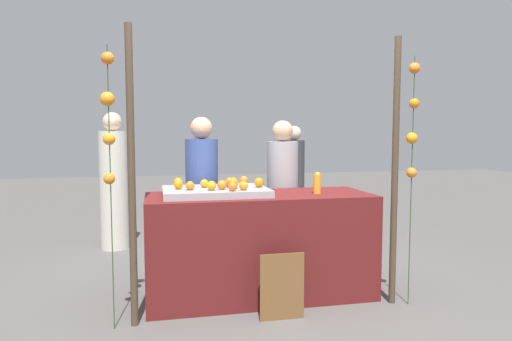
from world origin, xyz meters
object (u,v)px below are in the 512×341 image
(stall_counter, at_px, (260,245))
(orange_1, at_px, (178,185))
(juice_bottle, at_px, (317,184))
(chalkboard_sign, at_px, (282,287))
(vendor_right, at_px, (282,202))
(orange_0, at_px, (244,180))
(vendor_left, at_px, (202,203))

(stall_counter, height_order, orange_1, orange_1)
(juice_bottle, xyz_separation_m, chalkboard_sign, (-0.47, -0.50, -0.75))
(orange_1, distance_m, vendor_right, 1.27)
(stall_counter, relative_size, orange_1, 25.61)
(juice_bottle, bearing_deg, orange_1, 175.13)
(orange_0, relative_size, juice_bottle, 0.41)
(chalkboard_sign, bearing_deg, vendor_right, 74.21)
(juice_bottle, bearing_deg, chalkboard_sign, -133.08)
(stall_counter, bearing_deg, vendor_right, 58.14)
(orange_0, relative_size, vendor_left, 0.05)
(orange_1, bearing_deg, stall_counter, -3.12)
(orange_0, xyz_separation_m, juice_bottle, (0.61, -0.35, -0.01))
(stall_counter, bearing_deg, orange_1, 176.88)
(orange_0, distance_m, juice_bottle, 0.70)
(juice_bottle, distance_m, vendor_left, 1.23)
(orange_0, distance_m, vendor_left, 0.58)
(stall_counter, relative_size, juice_bottle, 10.44)
(chalkboard_sign, xyz_separation_m, vendor_right, (0.33, 1.18, 0.48))
(vendor_left, xyz_separation_m, vendor_right, (0.83, -0.03, -0.01))
(orange_1, distance_m, chalkboard_sign, 1.24)
(stall_counter, relative_size, chalkboard_sign, 3.68)
(orange_1, relative_size, vendor_left, 0.05)
(vendor_right, bearing_deg, orange_0, -144.54)
(stall_counter, bearing_deg, chalkboard_sign, -84.94)
(orange_0, relative_size, chalkboard_sign, 0.14)
(vendor_right, bearing_deg, orange_1, -152.14)
(juice_bottle, height_order, vendor_right, vendor_right)
(stall_counter, height_order, juice_bottle, juice_bottle)
(orange_0, xyz_separation_m, vendor_right, (0.47, 0.34, -0.28))
(orange_0, height_order, chalkboard_sign, orange_0)
(orange_0, distance_m, vendor_right, 0.65)
(juice_bottle, relative_size, vendor_right, 0.12)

